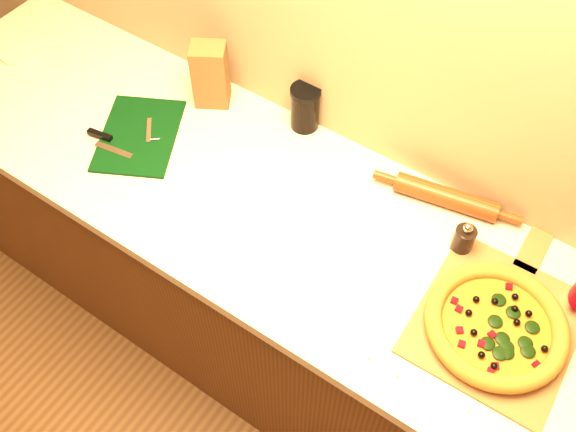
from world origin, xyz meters
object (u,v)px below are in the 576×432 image
object	(u,v)px
pizza	(496,325)
pepper_grinder	(464,239)
pizza_peel	(499,319)
rolling_pin	(446,197)
dark_jar	(305,107)
cutting_board	(138,135)
wine_glass	(210,68)
side_plate	(20,52)

from	to	relation	value
pizza	pepper_grinder	world-z (taller)	pepper_grinder
pizza_peel	rolling_pin	xyz separation A→B (m)	(-0.27, 0.25, 0.02)
rolling_pin	dark_jar	distance (m)	0.49
pizza_peel	dark_jar	distance (m)	0.81
cutting_board	wine_glass	world-z (taller)	wine_glass
pizza	wine_glass	distance (m)	1.10
pizza	wine_glass	xyz separation A→B (m)	(-1.07, 0.27, 0.08)
cutting_board	pepper_grinder	size ratio (longest dim) A/B	3.63
pizza	cutting_board	size ratio (longest dim) A/B	0.90
wine_glass	side_plate	world-z (taller)	wine_glass
pepper_grinder	wine_glass	world-z (taller)	wine_glass
pizza	side_plate	distance (m)	1.73
pizza	dark_jar	size ratio (longest dim) A/B	2.34
pizza_peel	pizza	distance (m)	0.04
pizza_peel	pizza	size ratio (longest dim) A/B	1.61
wine_glass	rolling_pin	bearing A→B (deg)	1.46
rolling_pin	pepper_grinder	bearing A→B (deg)	-47.63
pepper_grinder	wine_glass	distance (m)	0.91
rolling_pin	wine_glass	distance (m)	0.80
cutting_board	dark_jar	size ratio (longest dim) A/B	2.61
cutting_board	wine_glass	bearing A→B (deg)	46.28
pepper_grinder	wine_glass	size ratio (longest dim) A/B	0.68
cutting_board	rolling_pin	world-z (taller)	rolling_pin
rolling_pin	dark_jar	xyz separation A→B (m)	(-0.49, 0.03, 0.05)
pizza	pepper_grinder	size ratio (longest dim) A/B	3.26
pizza_peel	pepper_grinder	world-z (taller)	pepper_grinder
pepper_grinder	side_plate	world-z (taller)	pepper_grinder
dark_jar	side_plate	xyz separation A→B (m)	(-0.97, -0.26, -0.07)
cutting_board	rolling_pin	bearing A→B (deg)	-9.25
rolling_pin	side_plate	bearing A→B (deg)	-171.20
pepper_grinder	rolling_pin	xyz separation A→B (m)	(-0.10, 0.11, -0.01)
cutting_board	side_plate	distance (m)	0.59
pizza	dark_jar	world-z (taller)	dark_jar
rolling_pin	dark_jar	bearing A→B (deg)	176.04
pizza	wine_glass	bearing A→B (deg)	165.99
pizza_peel	rolling_pin	world-z (taller)	rolling_pin
pizza	cutting_board	xyz separation A→B (m)	(-1.15, -0.00, -0.03)
rolling_pin	pizza	bearing A→B (deg)	-46.77
pizza_peel	pizza	world-z (taller)	pizza
pizza_peel	side_plate	xyz separation A→B (m)	(-1.73, 0.02, 0.00)
pizza_peel	pepper_grinder	distance (m)	0.22
rolling_pin	side_plate	world-z (taller)	rolling_pin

